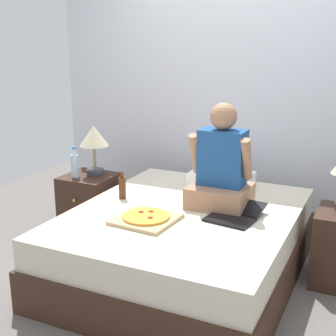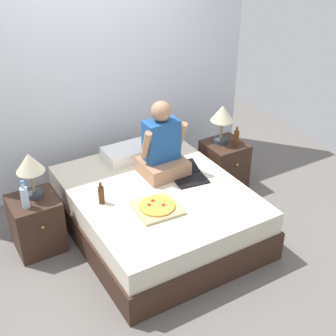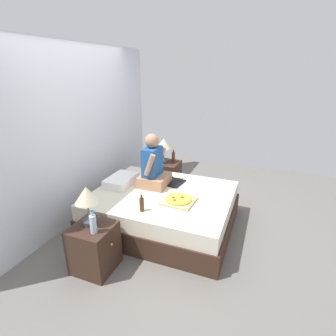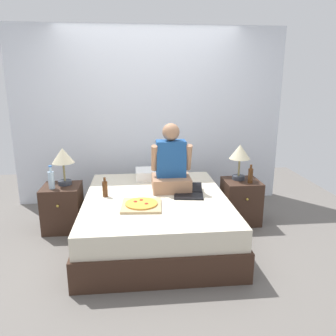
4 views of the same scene
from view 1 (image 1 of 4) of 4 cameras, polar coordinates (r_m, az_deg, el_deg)
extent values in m
plane|color=#66605B|center=(3.67, 1.98, -12.79)|extent=(5.86, 5.86, 0.00)
cube|color=silver|center=(4.52, 8.94, 9.04)|extent=(3.86, 0.12, 2.50)
cube|color=#382319|center=(3.61, 2.00, -10.70)|extent=(1.60, 1.95, 0.30)
cube|color=beige|center=(3.50, 2.04, -6.90)|extent=(1.56, 1.89, 0.22)
cube|color=#382319|center=(4.37, -9.48, -4.38)|extent=(0.44, 0.44, 0.55)
sphere|color=gold|center=(4.15, -11.39, -3.91)|extent=(0.03, 0.03, 0.03)
cylinder|color=#333842|center=(4.29, -8.84, -0.49)|extent=(0.16, 0.16, 0.05)
cylinder|color=olive|center=(4.26, -8.92, 1.26)|extent=(0.02, 0.02, 0.22)
cone|color=beige|center=(4.22, -9.03, 3.90)|extent=(0.26, 0.26, 0.18)
cylinder|color=silver|center=(4.23, -11.29, 0.23)|extent=(0.07, 0.07, 0.20)
cylinder|color=silver|center=(4.20, -11.38, 1.95)|extent=(0.03, 0.03, 0.06)
cylinder|color=blue|center=(4.19, -11.41, 2.43)|extent=(0.04, 0.04, 0.02)
cube|color=white|center=(4.04, 6.52, -1.37)|extent=(0.52, 0.34, 0.12)
cube|color=#A37556|center=(3.56, 6.34, -3.37)|extent=(0.44, 0.40, 0.16)
cube|color=#1E4C8C|center=(3.50, 6.64, 1.27)|extent=(0.34, 0.20, 0.42)
sphere|color=#A37556|center=(3.44, 6.80, 6.28)|extent=(0.20, 0.20, 0.20)
cylinder|color=#A37556|center=(3.52, 3.30, 1.77)|extent=(0.07, 0.18, 0.32)
cylinder|color=#A37556|center=(3.40, 9.57, 1.07)|extent=(0.07, 0.18, 0.32)
cube|color=black|center=(3.29, 7.51, -6.29)|extent=(0.35, 0.26, 0.02)
cube|color=black|center=(3.46, 9.04, -4.68)|extent=(0.34, 0.24, 0.06)
cube|color=tan|center=(3.27, -2.71, -6.25)|extent=(0.43, 0.43, 0.02)
cylinder|color=gold|center=(3.26, -2.71, -5.92)|extent=(0.33, 0.33, 0.02)
cylinder|color=maroon|center=(3.32, -3.31, -5.37)|extent=(0.04, 0.04, 0.00)
cylinder|color=maroon|center=(3.21, -2.17, -6.07)|extent=(0.04, 0.04, 0.00)
cylinder|color=maroon|center=(3.33, -2.06, -5.31)|extent=(0.04, 0.04, 0.00)
cylinder|color=#4C2811|center=(3.71, -5.59, -2.45)|extent=(0.06, 0.06, 0.17)
cylinder|color=#4C2811|center=(3.68, -5.64, -0.82)|extent=(0.03, 0.03, 0.05)
camera|label=2|loc=(3.39, -77.82, 25.93)|focal=50.00mm
camera|label=3|loc=(4.68, -45.27, 16.34)|focal=28.00mm
camera|label=4|loc=(1.55, -82.54, 3.26)|focal=35.00mm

